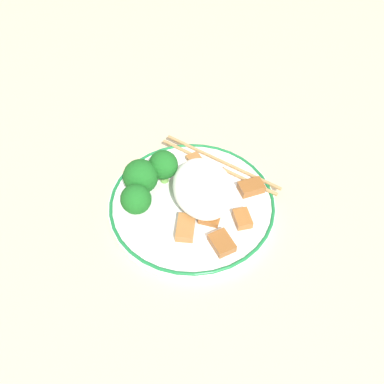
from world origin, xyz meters
name	(u,v)px	position (x,y,z in m)	size (l,w,h in m)	color
ground_plane	(192,206)	(0.00, 0.00, 0.00)	(3.00, 3.00, 0.00)	#C6B28E
plate	(192,203)	(0.00, 0.00, 0.01)	(0.24, 0.24, 0.01)	white
rice_mound	(204,190)	(0.00, -0.02, 0.04)	(0.11, 0.08, 0.05)	white
broccoli_back_left	(163,165)	(0.05, 0.03, 0.05)	(0.04, 0.04, 0.06)	#72AD4C
broccoli_back_center	(141,177)	(0.04, 0.07, 0.04)	(0.05, 0.05, 0.06)	#72AD4C
broccoli_back_right	(136,200)	(0.00, 0.08, 0.04)	(0.04, 0.04, 0.05)	#72AD4C
meat_near_front	(186,228)	(-0.05, 0.02, 0.02)	(0.05, 0.04, 0.01)	#9E6633
meat_near_left	(242,219)	(-0.05, -0.06, 0.02)	(0.03, 0.02, 0.01)	#995B28
meat_near_right	(210,218)	(-0.04, -0.02, 0.02)	(0.03, 0.04, 0.01)	#995B28
meat_near_back	(251,187)	(0.00, -0.09, 0.02)	(0.03, 0.04, 0.01)	brown
meat_on_rice_edge	(222,243)	(-0.08, -0.02, 0.02)	(0.04, 0.03, 0.01)	brown
meat_mid_left	(196,162)	(0.07, -0.02, 0.02)	(0.04, 0.03, 0.01)	#9E6633
meat_mid_right	(215,178)	(0.03, -0.04, 0.02)	(0.04, 0.04, 0.01)	brown
chopsticks	(219,164)	(0.06, -0.06, 0.01)	(0.16, 0.15, 0.01)	#AD8451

